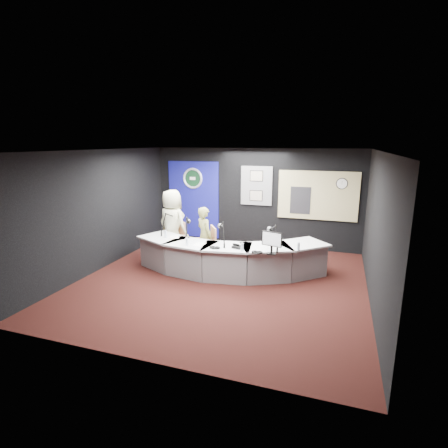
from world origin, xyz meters
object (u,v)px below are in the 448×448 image
(broadcast_desk, at_px, (227,257))
(person_woman, at_px, (205,237))
(armchair_left, at_px, (173,239))
(person_man, at_px, (172,225))
(armchair_right, at_px, (205,247))

(broadcast_desk, relative_size, person_woman, 3.08)
(armchair_left, relative_size, person_woman, 0.69)
(armchair_left, bearing_deg, person_man, -149.47)
(person_woman, bearing_deg, armchair_right, -0.00)
(armchair_left, height_order, person_woman, person_woman)
(armchair_right, bearing_deg, armchair_left, -137.31)
(armchair_left, distance_m, person_woman, 1.04)
(person_woman, bearing_deg, person_man, 24.27)
(broadcast_desk, bearing_deg, armchair_left, 160.72)
(person_man, distance_m, person_woman, 1.03)
(broadcast_desk, bearing_deg, armchair_right, 153.88)
(broadcast_desk, height_order, armchair_right, armchair_right)
(armchair_left, xyz_separation_m, armchair_right, (0.98, -0.25, -0.04))
(broadcast_desk, bearing_deg, person_man, 160.72)
(person_man, bearing_deg, armchair_right, -176.67)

